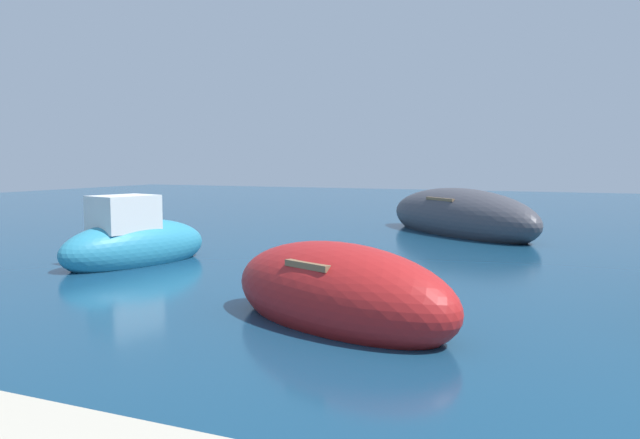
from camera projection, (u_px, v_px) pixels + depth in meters
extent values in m
ellipsoid|color=teal|center=(136.00, 248.00, 13.03)|extent=(2.13, 3.65, 1.19)
cube|color=white|center=(124.00, 214.00, 12.75)|extent=(1.21, 1.42, 0.75)
ellipsoid|color=#3F3F47|center=(460.00, 217.00, 18.31)|extent=(5.99, 5.61, 1.72)
cube|color=brown|center=(460.00, 199.00, 18.25)|extent=(1.96, 1.98, 0.08)
ellipsoid|color=#B21E1E|center=(339.00, 295.00, 8.23)|extent=(4.02, 2.83, 1.39)
cube|color=brown|center=(339.00, 260.00, 8.18)|extent=(1.15, 1.42, 0.08)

